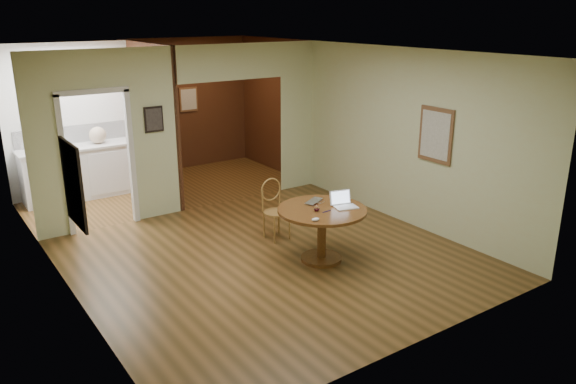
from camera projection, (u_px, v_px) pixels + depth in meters
floor at (274, 259)px, 7.60m from camera, size 5.00×5.00×0.00m
room_shell at (148, 131)px, 9.38m from camera, size 5.20×7.50×5.00m
dining_table at (322, 222)px, 7.41m from camera, size 1.18×1.18×0.74m
chair at (274, 205)px, 8.20m from camera, size 0.39×0.39×0.89m
open_laptop at (343, 202)px, 7.42m from camera, size 0.33×0.32×0.21m
closed_laptop at (317, 202)px, 7.57m from camera, size 0.39×0.34×0.03m
mouse at (315, 219)px, 6.91m from camera, size 0.11×0.07×0.04m
wine_glass at (317, 208)px, 7.24m from camera, size 0.08×0.08×0.09m
pen at (327, 211)px, 7.24m from camera, size 0.14×0.02×0.01m
kitchen_cabinet at (82, 172)px, 10.01m from camera, size 2.06×0.60×0.94m
grocery_bag at (98, 135)px, 10.01m from camera, size 0.30×0.26×0.30m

